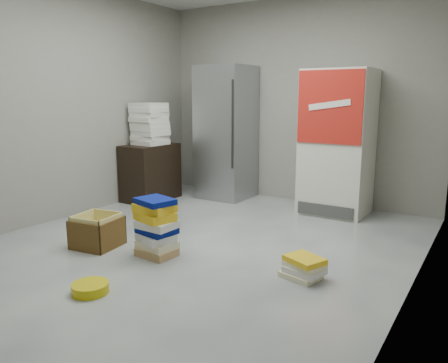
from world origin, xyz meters
TOP-DOWN VIEW (x-y plane):
  - ground at (0.00, 0.00)m, footprint 5.00×5.00m
  - room_shell at (0.00, 0.00)m, footprint 4.04×5.04m
  - steel_fridge at (-0.90, 2.13)m, footprint 0.70×0.72m
  - coke_cooler at (0.75, 2.12)m, footprint 0.80×0.73m
  - wood_shelf at (-1.73, 1.40)m, footprint 0.50×0.80m
  - supply_box_stack at (-1.72, 1.41)m, footprint 0.44×0.44m
  - phonebook_stack_main at (-0.16, -0.29)m, footprint 0.42×0.37m
  - phonebook_stack_side at (1.21, -0.04)m, footprint 0.38×0.33m
  - cardboard_box at (-0.82, -0.41)m, footprint 0.46×0.46m
  - bucket_lid at (-0.06, -1.17)m, footprint 0.32×0.32m

SIDE VIEW (x-z plane):
  - ground at x=0.00m, z-range 0.00..0.00m
  - bucket_lid at x=-0.06m, z-range 0.00..0.08m
  - phonebook_stack_side at x=1.21m, z-range 0.00..0.18m
  - cardboard_box at x=-0.82m, z-range -0.03..0.30m
  - phonebook_stack_main at x=-0.16m, z-range 0.00..0.55m
  - wood_shelf at x=-1.73m, z-range 0.00..0.80m
  - coke_cooler at x=0.75m, z-range 0.00..1.80m
  - steel_fridge at x=-0.90m, z-range 0.00..1.90m
  - supply_box_stack at x=-1.72m, z-range 0.80..1.38m
  - room_shell at x=0.00m, z-range 0.39..3.21m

